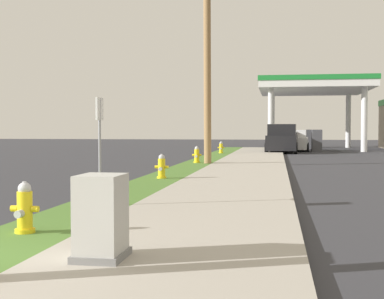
{
  "coord_description": "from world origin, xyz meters",
  "views": [
    {
      "loc": [
        4.24,
        -4.98,
        1.62
      ],
      "look_at": [
        1.36,
        13.06,
        0.93
      ],
      "focal_mm": 50.01,
      "sensor_mm": 36.0,
      "label": 1
    }
  ],
  "objects_px": {
    "utility_pole_midground": "(207,67)",
    "truck_black_at_forecourt": "(283,139)",
    "fire_hydrant_second": "(162,168)",
    "fire_hydrant_fourth": "(221,148)",
    "street_sign_post": "(100,128)",
    "fire_hydrant_nearest": "(25,210)",
    "fire_hydrant_third": "(197,156)",
    "car_white_by_near_pump": "(295,141)",
    "utility_cabinet": "(101,220)"
  },
  "relations": [
    {
      "from": "utility_pole_midground",
      "to": "truck_black_at_forecourt",
      "type": "xyz_separation_m",
      "value": [
        3.42,
        14.33,
        -3.42
      ]
    },
    {
      "from": "fire_hydrant_second",
      "to": "utility_pole_midground",
      "type": "xyz_separation_m",
      "value": [
        0.44,
        7.42,
        3.89
      ]
    },
    {
      "from": "fire_hydrant_fourth",
      "to": "utility_pole_midground",
      "type": "xyz_separation_m",
      "value": [
        0.44,
        -10.07,
        3.89
      ]
    },
    {
      "from": "fire_hydrant_fourth",
      "to": "truck_black_at_forecourt",
      "type": "xyz_separation_m",
      "value": [
        3.86,
        4.25,
        0.47
      ]
    },
    {
      "from": "street_sign_post",
      "to": "fire_hydrant_nearest",
      "type": "bearing_deg",
      "value": -93.23
    },
    {
      "from": "street_sign_post",
      "to": "fire_hydrant_second",
      "type": "bearing_deg",
      "value": 90.45
    },
    {
      "from": "fire_hydrant_fourth",
      "to": "truck_black_at_forecourt",
      "type": "height_order",
      "value": "truck_black_at_forecourt"
    },
    {
      "from": "fire_hydrant_second",
      "to": "fire_hydrant_third",
      "type": "distance_m",
      "value": 7.69
    },
    {
      "from": "street_sign_post",
      "to": "car_white_by_near_pump",
      "type": "distance_m",
      "value": 31.06
    },
    {
      "from": "fire_hydrant_second",
      "to": "fire_hydrant_fourth",
      "type": "relative_size",
      "value": 1.0
    },
    {
      "from": "car_white_by_near_pump",
      "to": "utility_cabinet",
      "type": "bearing_deg",
      "value": -95.46
    },
    {
      "from": "fire_hydrant_fourth",
      "to": "car_white_by_near_pump",
      "type": "distance_m",
      "value": 8.75
    },
    {
      "from": "car_white_by_near_pump",
      "to": "fire_hydrant_nearest",
      "type": "bearing_deg",
      "value": -98.37
    },
    {
      "from": "fire_hydrant_second",
      "to": "utility_pole_midground",
      "type": "height_order",
      "value": "utility_pole_midground"
    },
    {
      "from": "fire_hydrant_second",
      "to": "truck_black_at_forecourt",
      "type": "height_order",
      "value": "truck_black_at_forecourt"
    },
    {
      "from": "street_sign_post",
      "to": "utility_pole_midground",
      "type": "bearing_deg",
      "value": 88.32
    },
    {
      "from": "fire_hydrant_third",
      "to": "car_white_by_near_pump",
      "type": "distance_m",
      "value": 17.79
    },
    {
      "from": "fire_hydrant_second",
      "to": "truck_black_at_forecourt",
      "type": "xyz_separation_m",
      "value": [
        3.86,
        21.75,
        0.47
      ]
    },
    {
      "from": "utility_cabinet",
      "to": "street_sign_post",
      "type": "height_order",
      "value": "street_sign_post"
    },
    {
      "from": "fire_hydrant_nearest",
      "to": "truck_black_at_forecourt",
      "type": "relative_size",
      "value": 0.14
    },
    {
      "from": "fire_hydrant_nearest",
      "to": "street_sign_post",
      "type": "height_order",
      "value": "street_sign_post"
    },
    {
      "from": "fire_hydrant_fourth",
      "to": "truck_black_at_forecourt",
      "type": "bearing_deg",
      "value": 47.76
    },
    {
      "from": "fire_hydrant_second",
      "to": "fire_hydrant_fourth",
      "type": "height_order",
      "value": "same"
    },
    {
      "from": "utility_cabinet",
      "to": "truck_black_at_forecourt",
      "type": "distance_m",
      "value": 31.89
    },
    {
      "from": "utility_cabinet",
      "to": "car_white_by_near_pump",
      "type": "bearing_deg",
      "value": 84.54
    },
    {
      "from": "utility_pole_midground",
      "to": "fire_hydrant_second",
      "type": "bearing_deg",
      "value": -93.37
    },
    {
      "from": "fire_hydrant_nearest",
      "to": "street_sign_post",
      "type": "relative_size",
      "value": 0.35
    },
    {
      "from": "fire_hydrant_third",
      "to": "car_white_by_near_pump",
      "type": "xyz_separation_m",
      "value": [
        4.89,
        17.1,
        0.28
      ]
    },
    {
      "from": "fire_hydrant_nearest",
      "to": "fire_hydrant_second",
      "type": "distance_m",
      "value": 8.74
    },
    {
      "from": "fire_hydrant_nearest",
      "to": "fire_hydrant_fourth",
      "type": "distance_m",
      "value": 26.23
    },
    {
      "from": "fire_hydrant_second",
      "to": "utility_cabinet",
      "type": "bearing_deg",
      "value": -81.59
    },
    {
      "from": "fire_hydrant_fourth",
      "to": "utility_pole_midground",
      "type": "relative_size",
      "value": 0.09
    },
    {
      "from": "utility_pole_midground",
      "to": "car_white_by_near_pump",
      "type": "xyz_separation_m",
      "value": [
        4.38,
        17.38,
        -3.61
      ]
    },
    {
      "from": "utility_cabinet",
      "to": "car_white_by_near_pump",
      "type": "xyz_separation_m",
      "value": [
        3.33,
        34.85,
        0.15
      ]
    },
    {
      "from": "fire_hydrant_fourth",
      "to": "utility_cabinet",
      "type": "xyz_separation_m",
      "value": [
        1.49,
        -27.55,
        0.12
      ]
    },
    {
      "from": "fire_hydrant_nearest",
      "to": "fire_hydrant_third",
      "type": "xyz_separation_m",
      "value": [
        0.04,
        16.43,
        0.0
      ]
    },
    {
      "from": "fire_hydrant_nearest",
      "to": "fire_hydrant_third",
      "type": "height_order",
      "value": "same"
    },
    {
      "from": "utility_cabinet",
      "to": "truck_black_at_forecourt",
      "type": "relative_size",
      "value": 0.18
    },
    {
      "from": "fire_hydrant_third",
      "to": "truck_black_at_forecourt",
      "type": "xyz_separation_m",
      "value": [
        3.93,
        14.06,
        0.47
      ]
    },
    {
      "from": "fire_hydrant_third",
      "to": "car_white_by_near_pump",
      "type": "height_order",
      "value": "car_white_by_near_pump"
    },
    {
      "from": "fire_hydrant_third",
      "to": "truck_black_at_forecourt",
      "type": "bearing_deg",
      "value": 74.38
    },
    {
      "from": "fire_hydrant_nearest",
      "to": "street_sign_post",
      "type": "distance_m",
      "value": 3.1
    },
    {
      "from": "fire_hydrant_fourth",
      "to": "utility_cabinet",
      "type": "bearing_deg",
      "value": -86.91
    },
    {
      "from": "fire_hydrant_nearest",
      "to": "utility_cabinet",
      "type": "distance_m",
      "value": 2.07
    },
    {
      "from": "fire_hydrant_third",
      "to": "fire_hydrant_fourth",
      "type": "xyz_separation_m",
      "value": [
        0.07,
        9.8,
        0.0
      ]
    },
    {
      "from": "fire_hydrant_second",
      "to": "street_sign_post",
      "type": "bearing_deg",
      "value": -89.55
    },
    {
      "from": "fire_hydrant_fourth",
      "to": "utility_pole_midground",
      "type": "height_order",
      "value": "utility_pole_midground"
    },
    {
      "from": "fire_hydrant_fourth",
      "to": "fire_hydrant_nearest",
      "type": "bearing_deg",
      "value": -90.24
    },
    {
      "from": "fire_hydrant_second",
      "to": "street_sign_post",
      "type": "xyz_separation_m",
      "value": [
        0.05,
        -5.88,
        1.19
      ]
    },
    {
      "from": "street_sign_post",
      "to": "car_white_by_near_pump",
      "type": "relative_size",
      "value": 0.46
    }
  ]
}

